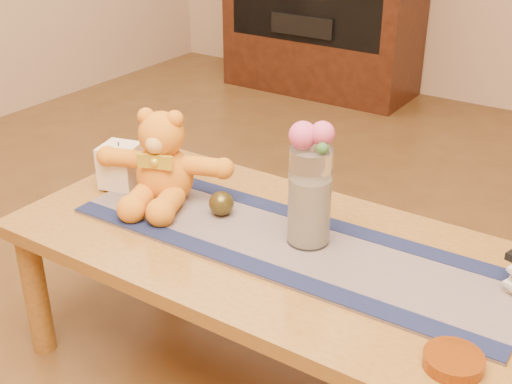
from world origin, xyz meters
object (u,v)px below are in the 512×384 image
Objects in this scene: pillar_candle at (120,165)px; teddy_bear at (164,157)px; bronze_ball at (221,203)px; glass_vase at (310,197)px; amber_dish at (453,361)px.

teddy_bear is at bearing 2.37° from pillar_candle.
glass_vase is at bearing 1.69° from bronze_ball.
glass_vase is (0.64, 0.02, 0.07)m from pillar_candle.
teddy_bear and glass_vase have the same top height.
amber_dish is (0.47, -0.25, -0.12)m from glass_vase.
teddy_bear is 0.98m from amber_dish.
glass_vase is 2.16× the size of amber_dish.
pillar_candle reaches higher than amber_dish.
amber_dish is (0.75, -0.24, -0.03)m from bronze_ball.
teddy_bear is 3.19× the size of amber_dish.
pillar_candle is (-0.17, -0.01, -0.07)m from teddy_bear.
bronze_ball is at bearing 161.89° from amber_dish.
bronze_ball is (-0.27, -0.01, -0.10)m from glass_vase.
pillar_candle is 1.14m from amber_dish.
pillar_candle is 0.37m from bronze_ball.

